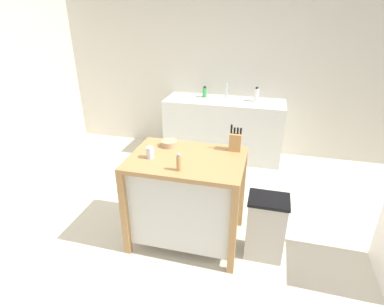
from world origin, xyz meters
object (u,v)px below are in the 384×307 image
(pepper_grinder, at_px, (179,162))
(sink_faucet, at_px, (226,91))
(kitchen_island, at_px, (187,195))
(bowl_ceramic_wide, at_px, (169,143))
(trash_bin, at_px, (266,227))
(drinking_cup, at_px, (150,153))
(bottle_hand_soap, at_px, (205,92))
(bottle_dish_soap, at_px, (256,95))
(knife_block, at_px, (235,141))

(pepper_grinder, bearing_deg, sink_faucet, 89.37)
(kitchen_island, relative_size, bowl_ceramic_wide, 6.64)
(pepper_grinder, bearing_deg, trash_bin, 14.82)
(trash_bin, bearing_deg, drinking_cup, -177.79)
(kitchen_island, bearing_deg, bottle_hand_soap, 97.95)
(trash_bin, distance_m, bottle_dish_soap, 2.26)
(kitchen_island, distance_m, bottle_hand_soap, 2.21)
(bowl_ceramic_wide, height_order, trash_bin, bowl_ceramic_wide)
(bowl_ceramic_wide, bearing_deg, sink_faucet, 82.34)
(drinking_cup, relative_size, trash_bin, 0.17)
(drinking_cup, height_order, sink_faucet, sink_faucet)
(bowl_ceramic_wide, xyz_separation_m, bottle_dish_soap, (0.72, 1.88, 0.06))
(knife_block, xyz_separation_m, drinking_cup, (-0.72, -0.36, -0.04))
(pepper_grinder, xyz_separation_m, sink_faucet, (0.03, 2.41, 0.03))
(pepper_grinder, bearing_deg, kitchen_island, 90.76)
(knife_block, xyz_separation_m, bowl_ceramic_wide, (-0.64, -0.06, -0.06))
(kitchen_island, relative_size, knife_block, 4.15)
(kitchen_island, height_order, bottle_dish_soap, bottle_dish_soap)
(knife_block, bearing_deg, drinking_cup, -153.36)
(kitchen_island, xyz_separation_m, bowl_ceramic_wide, (-0.23, 0.21, 0.43))
(knife_block, bearing_deg, kitchen_island, -145.88)
(sink_faucet, height_order, bottle_hand_soap, sink_faucet)
(drinking_cup, relative_size, sink_faucet, 0.48)
(kitchen_island, relative_size, bottle_dish_soap, 4.99)
(kitchen_island, xyz_separation_m, drinking_cup, (-0.32, -0.09, 0.46))
(trash_bin, xyz_separation_m, bottle_dish_soap, (-0.28, 2.14, 0.68))
(sink_faucet, bearing_deg, bottle_dish_soap, -9.78)
(pepper_grinder, bearing_deg, drinking_cup, 153.40)
(knife_block, height_order, sink_faucet, knife_block)
(drinking_cup, relative_size, bottle_hand_soap, 0.63)
(kitchen_island, distance_m, bowl_ceramic_wide, 0.53)
(sink_faucet, relative_size, bottle_dish_soap, 1.05)
(drinking_cup, distance_m, sink_faucet, 2.28)
(trash_bin, bearing_deg, kitchen_island, 176.60)
(knife_block, height_order, bottle_dish_soap, knife_block)
(trash_bin, relative_size, bottle_dish_soap, 2.99)
(bottle_hand_soap, bearing_deg, pepper_grinder, -82.79)
(pepper_grinder, xyz_separation_m, bottle_dish_soap, (0.48, 2.34, 0.01))
(bottle_hand_soap, bearing_deg, drinking_cup, -90.45)
(knife_block, height_order, bowl_ceramic_wide, knife_block)
(bowl_ceramic_wide, bearing_deg, bottle_hand_soap, 91.93)
(kitchen_island, bearing_deg, bowl_ceramic_wide, 137.90)
(drinking_cup, xyz_separation_m, bottle_hand_soap, (0.02, 2.22, 0.01))
(trash_bin, relative_size, bottle_hand_soap, 3.78)
(kitchen_island, bearing_deg, drinking_cup, -164.56)
(pepper_grinder, bearing_deg, bowl_ceramic_wide, 117.34)
(bowl_ceramic_wide, relative_size, sink_faucet, 0.72)
(bottle_hand_soap, bearing_deg, knife_block, -69.33)
(knife_block, relative_size, pepper_grinder, 1.62)
(trash_bin, bearing_deg, bowl_ceramic_wide, 165.59)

